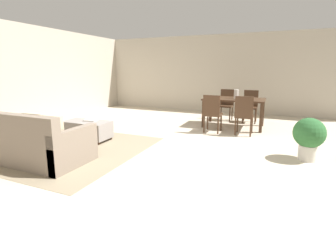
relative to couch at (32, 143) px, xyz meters
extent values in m
plane|color=beige|center=(1.99, 1.14, -0.30)|extent=(10.80, 10.80, 0.00)
cube|color=#BCB2A0|center=(1.99, 6.14, 1.05)|extent=(9.00, 0.12, 2.70)
cube|color=#BCB2A0|center=(-2.51, 1.64, 1.05)|extent=(0.12, 11.00, 2.70)
cube|color=gray|center=(-0.01, 0.71, -0.29)|extent=(3.00, 2.80, 0.01)
cube|color=gray|center=(0.00, 0.05, -0.09)|extent=(1.92, 0.93, 0.42)
cube|color=gray|center=(0.00, -0.33, 0.34)|extent=(1.92, 0.16, 0.44)
cube|color=gray|center=(-0.89, 0.05, 0.01)|extent=(0.14, 0.93, 0.62)
cube|color=gray|center=(0.88, 0.05, 0.01)|extent=(0.14, 0.93, 0.62)
cube|color=silver|center=(-0.56, -0.09, 0.29)|extent=(0.34, 0.12, 0.34)
cube|color=tan|center=(-0.19, -0.09, 0.29)|extent=(0.34, 0.11, 0.33)
cube|color=beige|center=(0.18, -0.05, 0.33)|extent=(0.41, 0.12, 0.41)
cube|color=beige|center=(0.55, -0.05, 0.33)|extent=(0.41, 0.11, 0.40)
cube|color=gray|center=(-0.01, 1.36, -0.06)|extent=(1.03, 0.51, 0.35)
cylinder|color=#422B1C|center=(-0.47, 1.56, -0.27)|extent=(0.05, 0.05, 0.06)
cylinder|color=#422B1C|center=(0.46, 1.56, -0.27)|extent=(0.05, 0.05, 0.06)
cylinder|color=#422B1C|center=(-0.47, 1.16, -0.27)|extent=(0.05, 0.05, 0.06)
cylinder|color=#422B1C|center=(0.46, 1.16, -0.27)|extent=(0.05, 0.05, 0.06)
cylinder|color=brown|center=(-1.09, 0.29, -0.02)|extent=(0.04, 0.04, 0.55)
cube|color=#422B1C|center=(2.72, 3.90, 0.44)|extent=(1.55, 0.92, 0.04)
cube|color=#422B1C|center=(2.01, 4.30, 0.06)|extent=(0.07, 0.07, 0.72)
cube|color=#422B1C|center=(3.44, 4.30, 0.06)|extent=(0.07, 0.07, 0.72)
cube|color=#422B1C|center=(2.01, 3.50, 0.06)|extent=(0.07, 0.07, 0.72)
cube|color=#422B1C|center=(3.44, 3.50, 0.06)|extent=(0.07, 0.07, 0.72)
cube|color=#422B1C|center=(2.35, 3.13, 0.13)|extent=(0.40, 0.40, 0.04)
cube|color=#422B1C|center=(2.35, 2.95, 0.39)|extent=(0.40, 0.04, 0.47)
cylinder|color=#422B1C|center=(2.18, 3.30, -0.09)|extent=(0.04, 0.04, 0.41)
cylinder|color=#422B1C|center=(2.52, 3.30, -0.09)|extent=(0.04, 0.04, 0.41)
cylinder|color=#422B1C|center=(2.18, 2.96, -0.09)|extent=(0.04, 0.04, 0.41)
cylinder|color=#422B1C|center=(2.52, 2.96, -0.09)|extent=(0.04, 0.04, 0.41)
cube|color=#422B1C|center=(3.08, 3.17, 0.13)|extent=(0.40, 0.40, 0.04)
cube|color=#422B1C|center=(3.08, 2.99, 0.39)|extent=(0.40, 0.04, 0.47)
cylinder|color=#422B1C|center=(2.91, 3.34, -0.09)|extent=(0.04, 0.04, 0.41)
cylinder|color=#422B1C|center=(3.25, 3.34, -0.09)|extent=(0.04, 0.04, 0.41)
cylinder|color=#422B1C|center=(2.91, 3.00, -0.09)|extent=(0.04, 0.04, 0.41)
cylinder|color=#422B1C|center=(3.25, 3.00, -0.09)|extent=(0.04, 0.04, 0.41)
cube|color=#422B1C|center=(2.37, 4.67, 0.13)|extent=(0.42, 0.42, 0.04)
cube|color=#422B1C|center=(2.38, 4.85, 0.39)|extent=(0.40, 0.06, 0.47)
cylinder|color=#422B1C|center=(2.53, 4.49, -0.09)|extent=(0.04, 0.04, 0.41)
cylinder|color=#422B1C|center=(2.20, 4.51, -0.09)|extent=(0.04, 0.04, 0.41)
cylinder|color=#422B1C|center=(2.55, 4.83, -0.09)|extent=(0.04, 0.04, 0.41)
cylinder|color=#422B1C|center=(2.21, 4.85, -0.09)|extent=(0.04, 0.04, 0.41)
cube|color=#422B1C|center=(3.07, 4.62, 0.13)|extent=(0.40, 0.40, 0.04)
cube|color=#422B1C|center=(3.07, 4.80, 0.39)|extent=(0.40, 0.04, 0.47)
cylinder|color=#422B1C|center=(3.24, 4.45, -0.09)|extent=(0.04, 0.04, 0.41)
cylinder|color=#422B1C|center=(2.90, 4.45, -0.09)|extent=(0.04, 0.04, 0.41)
cylinder|color=#422B1C|center=(3.24, 4.79, -0.09)|extent=(0.04, 0.04, 0.41)
cylinder|color=#422B1C|center=(2.90, 4.79, -0.09)|extent=(0.04, 0.04, 0.41)
cylinder|color=silver|center=(2.77, 3.91, 0.58)|extent=(0.12, 0.12, 0.24)
cube|color=silver|center=(0.05, 1.42, 0.13)|extent=(0.30, 0.25, 0.03)
cylinder|color=beige|center=(4.27, 1.83, -0.17)|extent=(0.28, 0.28, 0.26)
sphere|color=#2D6633|center=(4.27, 1.83, 0.18)|extent=(0.51, 0.51, 0.51)
camera|label=1|loc=(3.69, -2.82, 1.23)|focal=26.80mm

